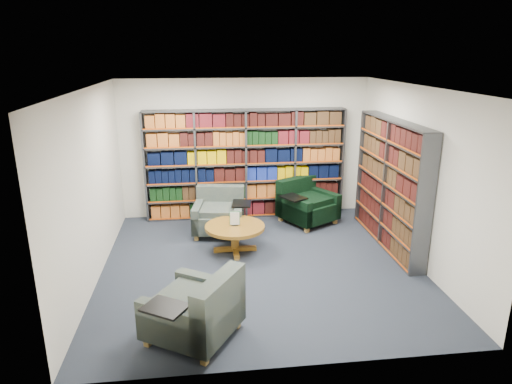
{
  "coord_description": "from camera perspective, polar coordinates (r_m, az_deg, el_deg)",
  "views": [
    {
      "loc": [
        -0.89,
        -6.62,
        3.3
      ],
      "look_at": [
        0.0,
        0.6,
        1.05
      ],
      "focal_mm": 32.0,
      "sensor_mm": 36.0,
      "label": 1
    }
  ],
  "objects": [
    {
      "name": "room_shell",
      "position": [
        6.94,
        0.6,
        1.3
      ],
      "size": [
        5.02,
        5.02,
        2.82
      ],
      "color": "#1D2331",
      "rests_on": "ground"
    },
    {
      "name": "bookshelf_back",
      "position": [
        9.27,
        -1.32,
        3.45
      ],
      "size": [
        4.0,
        0.28,
        2.2
      ],
      "color": "#47494F",
      "rests_on": "ground"
    },
    {
      "name": "chair_teal_front",
      "position": [
        5.61,
        -7.11,
        -14.76
      ],
      "size": [
        1.3,
        1.3,
        0.86
      ],
      "color": "black",
      "rests_on": "ground"
    },
    {
      "name": "chair_teal_left",
      "position": [
        8.69,
        -4.57,
        -2.82
      ],
      "size": [
        1.15,
        1.04,
        0.83
      ],
      "color": "black",
      "rests_on": "ground"
    },
    {
      "name": "coffee_table",
      "position": [
        7.78,
        -2.65,
        -4.86
      ],
      "size": [
        1.01,
        1.01,
        0.71
      ],
      "color": "#915C21",
      "rests_on": "ground"
    },
    {
      "name": "bookshelf_right",
      "position": [
        8.21,
        16.45,
        0.91
      ],
      "size": [
        0.28,
        2.5,
        2.2
      ],
      "color": "#47494F",
      "rests_on": "ground"
    },
    {
      "name": "chair_green_right",
      "position": [
        9.22,
        6.12,
        -1.61
      ],
      "size": [
        1.28,
        1.28,
        0.85
      ],
      "color": "black",
      "rests_on": "ground"
    }
  ]
}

